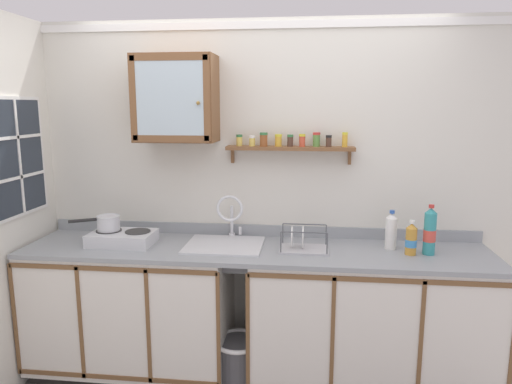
% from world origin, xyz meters
% --- Properties ---
extents(back_wall, '(3.71, 0.07, 2.44)m').
position_xyz_m(back_wall, '(0.00, 0.59, 1.23)').
color(back_wall, silver).
rests_on(back_wall, ground).
extents(lower_cabinet_run, '(1.37, 0.63, 0.91)m').
position_xyz_m(lower_cabinet_run, '(-0.86, 0.26, 0.46)').
color(lower_cabinet_run, black).
rests_on(lower_cabinet_run, ground).
extents(lower_cabinet_run_right, '(1.56, 0.63, 0.91)m').
position_xyz_m(lower_cabinet_run_right, '(0.76, 0.26, 0.46)').
color(lower_cabinet_run_right, black).
rests_on(lower_cabinet_run_right, ground).
extents(countertop, '(3.07, 0.65, 0.03)m').
position_xyz_m(countertop, '(0.00, 0.26, 0.92)').
color(countertop, gray).
rests_on(countertop, lower_cabinet_run).
extents(backsplash, '(3.07, 0.02, 0.08)m').
position_xyz_m(backsplash, '(0.00, 0.56, 0.98)').
color(backsplash, gray).
rests_on(backsplash, countertop).
extents(sink, '(0.51, 0.48, 0.44)m').
position_xyz_m(sink, '(-0.21, 0.30, 0.92)').
color(sink, silver).
rests_on(sink, countertop).
extents(hot_plate_stove, '(0.43, 0.28, 0.09)m').
position_xyz_m(hot_plate_stove, '(-0.90, 0.24, 0.98)').
color(hot_plate_stove, silver).
rests_on(hot_plate_stove, countertop).
extents(saucepan, '(0.31, 0.21, 0.10)m').
position_xyz_m(saucepan, '(-1.01, 0.26, 1.08)').
color(saucepan, silver).
rests_on(saucepan, hot_plate_stove).
extents(bottle_detergent_teal_0, '(0.08, 0.08, 0.32)m').
position_xyz_m(bottle_detergent_teal_0, '(1.11, 0.25, 1.08)').
color(bottle_detergent_teal_0, teal).
rests_on(bottle_detergent_teal_0, countertop).
extents(bottle_juice_amber_1, '(0.07, 0.07, 0.22)m').
position_xyz_m(bottle_juice_amber_1, '(0.99, 0.23, 1.03)').
color(bottle_juice_amber_1, gold).
rests_on(bottle_juice_amber_1, countertop).
extents(bottle_opaque_white_2, '(0.07, 0.07, 0.26)m').
position_xyz_m(bottle_opaque_white_2, '(0.89, 0.34, 1.06)').
color(bottle_opaque_white_2, white).
rests_on(bottle_opaque_white_2, countertop).
extents(dish_rack, '(0.31, 0.22, 0.16)m').
position_xyz_m(dish_rack, '(0.31, 0.25, 0.97)').
color(dish_rack, '#B2B2B7').
rests_on(dish_rack, countertop).
extents(wall_cabinet, '(0.54, 0.32, 0.57)m').
position_xyz_m(wall_cabinet, '(-0.55, 0.42, 1.91)').
color(wall_cabinet, brown).
extents(spice_shelf, '(0.87, 0.14, 0.22)m').
position_xyz_m(spice_shelf, '(0.21, 0.50, 1.59)').
color(spice_shelf, brown).
extents(window, '(0.03, 0.57, 0.78)m').
position_xyz_m(window, '(-1.55, 0.15, 1.53)').
color(window, '#262D38').
extents(trash_bin, '(0.33, 0.33, 0.34)m').
position_xyz_m(trash_bin, '(-0.10, 0.14, 0.18)').
color(trash_bin, '#4C4C51').
rests_on(trash_bin, ground).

